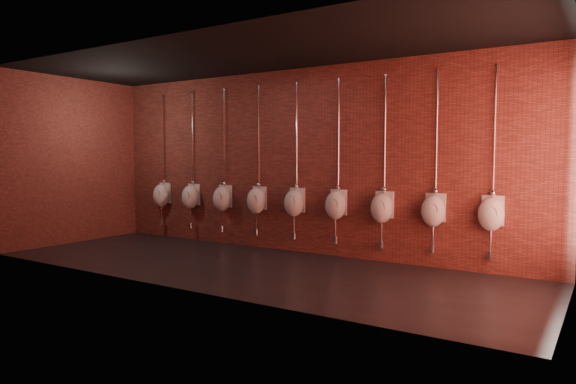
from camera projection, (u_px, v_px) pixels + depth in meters
name	position (u px, v px, depth m)	size (l,w,h in m)	color
ground	(249.00, 267.00, 7.80)	(8.50, 8.50, 0.00)	black
room_shell	(249.00, 134.00, 7.66)	(8.54, 3.04, 3.22)	black
urinal_0	(162.00, 194.00, 10.66)	(0.38, 0.33, 2.71)	white
urinal_1	(191.00, 196.00, 10.22)	(0.38, 0.33, 2.71)	white
urinal_2	(222.00, 198.00, 9.79)	(0.38, 0.33, 2.71)	white
urinal_3	(256.00, 200.00, 9.35)	(0.38, 0.33, 2.71)	white
urinal_4	(294.00, 202.00, 8.92)	(0.38, 0.33, 2.71)	white
urinal_5	(336.00, 204.00, 8.48)	(0.38, 0.33, 2.71)	white
urinal_6	(382.00, 207.00, 8.04)	(0.38, 0.33, 2.71)	white
urinal_7	(434.00, 210.00, 7.61)	(0.38, 0.33, 2.71)	white
urinal_8	(491.00, 213.00, 7.17)	(0.38, 0.33, 2.71)	white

